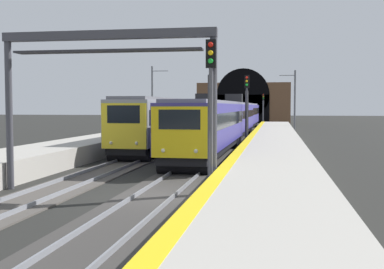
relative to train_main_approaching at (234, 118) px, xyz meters
name	(u,v)px	position (x,y,z in m)	size (l,w,h in m)	color
ground_plane	(157,197)	(-33.76, 0.00, -2.17)	(320.00, 320.00, 0.00)	black
platform_right	(270,186)	(-33.76, -4.20, -1.63)	(112.00, 3.93, 1.09)	#ADA89E
platform_right_edge_strip	(223,170)	(-33.76, -2.48, -1.07)	(112.00, 0.50, 0.01)	yellow
track_main_line	(157,196)	(-33.76, 0.00, -2.13)	(160.00, 3.00, 0.21)	#383533
track_adjacent_line	(48,193)	(-33.76, 4.39, -2.13)	(160.00, 2.63, 0.21)	#4C4742
train_main_approaching	(234,118)	(0.00, 0.00, 0.00)	(57.58, 3.17, 4.68)	navy
train_adjacent_platform	(188,117)	(-3.11, 4.39, 0.11)	(41.66, 2.96, 4.92)	gray
railway_signal_near	(211,103)	(-33.27, -1.97, 1.36)	(0.39, 0.38, 5.91)	#4C4C54
railway_signal_mid	(247,104)	(-10.71, -1.97, 1.40)	(0.39, 0.38, 5.97)	#38383D
railway_signal_far	(263,106)	(40.67, -1.97, 1.23)	(0.39, 0.38, 5.67)	#4C4C54
overhead_signal_gantry	(107,69)	(-33.00, 2.19, 2.71)	(0.70, 8.73, 6.39)	#3F3F47
tunnel_portal	(243,103)	(48.14, 2.19, 1.90)	(2.95, 18.71, 10.90)	brown
catenary_mast_near	(295,102)	(8.55, -6.53, 1.77)	(0.22, 1.96, 7.68)	#595B60
catenary_mast_far	(153,99)	(8.33, 10.92, 2.13)	(0.22, 2.15, 8.38)	#595B60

